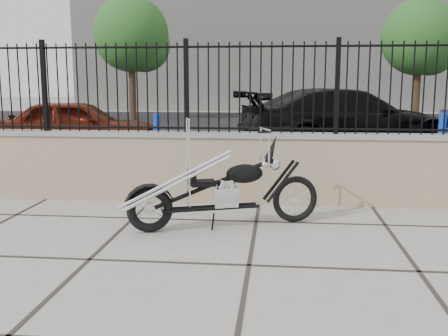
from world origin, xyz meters
TOP-DOWN VIEW (x-y plane):
  - ground_plane at (0.00, 0.00)m, footprint 90.00×90.00m
  - parking_lot at (0.00, 12.50)m, footprint 30.00×30.00m
  - retaining_wall at (0.00, 2.50)m, footprint 14.00×0.36m
  - iron_fence at (0.00, 2.50)m, footprint 14.00×0.08m
  - background_building at (0.00, 26.50)m, footprint 22.00×6.00m
  - chopper_motorcycle at (-0.39, 1.22)m, footprint 2.13×1.08m
  - car_red at (-4.33, 7.01)m, footprint 3.82×1.99m
  - car_black at (1.82, 7.96)m, footprint 5.48×3.80m
  - bollard_a at (-2.01, 4.96)m, footprint 0.15×0.15m
  - bollard_b at (3.05, 4.80)m, footprint 0.14×0.14m
  - tree_left at (-5.87, 17.04)m, footprint 3.09×3.09m
  - tree_right at (5.41, 16.13)m, footprint 2.85×2.85m

SIDE VIEW (x-z plane):
  - ground_plane at x=0.00m, z-range 0.00..0.00m
  - parking_lot at x=0.00m, z-range 0.00..0.00m
  - retaining_wall at x=0.00m, z-range 0.00..0.96m
  - bollard_a at x=-2.01m, z-range 0.00..1.05m
  - bollard_b at x=3.05m, z-range 0.00..1.11m
  - car_red at x=-4.33m, z-range 0.00..1.24m
  - chopper_motorcycle at x=-0.39m, z-range 0.00..1.28m
  - car_black at x=1.82m, z-range 0.00..1.47m
  - iron_fence at x=0.00m, z-range 0.96..2.16m
  - tree_right at x=5.41m, z-range 0.96..5.77m
  - tree_left at x=-5.87m, z-range 1.05..6.27m
  - background_building at x=0.00m, z-range 0.00..8.00m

